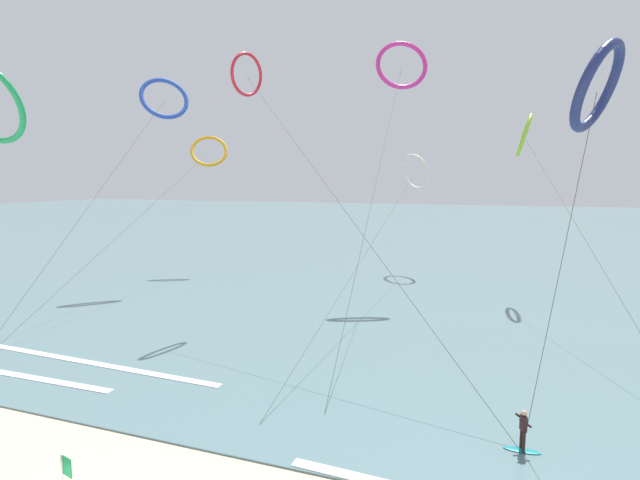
{
  "coord_description": "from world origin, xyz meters",
  "views": [
    {
      "loc": [
        10.67,
        -8.47,
        10.72
      ],
      "look_at": [
        0.0,
        21.8,
        6.69
      ],
      "focal_mm": 26.86,
      "sensor_mm": 36.0,
      "label": 1
    }
  ],
  "objects_px": {
    "kite_cobalt": "(164,98)",
    "kite_ivory": "(415,172)",
    "surfer_teal": "(523,433)",
    "kite_magenta": "(402,65)",
    "kite_lime": "(524,135)",
    "kite_navy": "(597,87)",
    "kite_amber": "(209,151)",
    "kite_crimson": "(247,75)"
  },
  "relations": [
    {
      "from": "kite_cobalt",
      "to": "kite_ivory",
      "type": "bearing_deg",
      "value": -14.94
    },
    {
      "from": "surfer_teal",
      "to": "kite_magenta",
      "type": "relative_size",
      "value": 0.06
    },
    {
      "from": "kite_magenta",
      "to": "kite_lime",
      "type": "xyz_separation_m",
      "value": [
        11.02,
        1.71,
        -6.59
      ]
    },
    {
      "from": "kite_navy",
      "to": "surfer_teal",
      "type": "bearing_deg",
      "value": -23.65
    },
    {
      "from": "kite_ivory",
      "to": "kite_navy",
      "type": "relative_size",
      "value": 2.58
    },
    {
      "from": "kite_amber",
      "to": "kite_lime",
      "type": "bearing_deg",
      "value": -31.61
    },
    {
      "from": "kite_ivory",
      "to": "kite_navy",
      "type": "bearing_deg",
      "value": 147.16
    },
    {
      "from": "kite_amber",
      "to": "surfer_teal",
      "type": "bearing_deg",
      "value": -71.29
    },
    {
      "from": "kite_amber",
      "to": "kite_cobalt",
      "type": "bearing_deg",
      "value": -119.01
    },
    {
      "from": "surfer_teal",
      "to": "kite_lime",
      "type": "height_order",
      "value": "kite_lime"
    },
    {
      "from": "surfer_teal",
      "to": "kite_ivory",
      "type": "height_order",
      "value": "kite_ivory"
    },
    {
      "from": "kite_crimson",
      "to": "kite_cobalt",
      "type": "bearing_deg",
      "value": -101.58
    },
    {
      "from": "kite_crimson",
      "to": "surfer_teal",
      "type": "bearing_deg",
      "value": 70.62
    },
    {
      "from": "kite_navy",
      "to": "kite_lime",
      "type": "xyz_separation_m",
      "value": [
        -0.91,
        26.67,
        0.54
      ]
    },
    {
      "from": "surfer_teal",
      "to": "kite_navy",
      "type": "bearing_deg",
      "value": 115.79
    },
    {
      "from": "kite_cobalt",
      "to": "kite_lime",
      "type": "bearing_deg",
      "value": -37.22
    },
    {
      "from": "surfer_teal",
      "to": "kite_cobalt",
      "type": "distance_m",
      "value": 43.77
    },
    {
      "from": "kite_crimson",
      "to": "kite_lime",
      "type": "distance_m",
      "value": 25.28
    },
    {
      "from": "surfer_teal",
      "to": "kite_crimson",
      "type": "relative_size",
      "value": 0.08
    },
    {
      "from": "kite_ivory",
      "to": "kite_navy",
      "type": "xyz_separation_m",
      "value": [
        11.94,
        -35.26,
        2.6
      ]
    },
    {
      "from": "kite_magenta",
      "to": "kite_cobalt",
      "type": "distance_m",
      "value": 23.76
    },
    {
      "from": "kite_cobalt",
      "to": "kite_amber",
      "type": "bearing_deg",
      "value": 42.21
    },
    {
      "from": "kite_ivory",
      "to": "kite_crimson",
      "type": "relative_size",
      "value": 2.01
    },
    {
      "from": "kite_magenta",
      "to": "kite_cobalt",
      "type": "relative_size",
      "value": 1.21
    },
    {
      "from": "kite_navy",
      "to": "kite_cobalt",
      "type": "bearing_deg",
      "value": -96.07
    },
    {
      "from": "surfer_teal",
      "to": "kite_magenta",
      "type": "bearing_deg",
      "value": -176.33
    },
    {
      "from": "kite_crimson",
      "to": "kite_cobalt",
      "type": "distance_m",
      "value": 15.33
    },
    {
      "from": "kite_magenta",
      "to": "kite_lime",
      "type": "bearing_deg",
      "value": -12.77
    },
    {
      "from": "surfer_teal",
      "to": "kite_amber",
      "type": "distance_m",
      "value": 46.69
    },
    {
      "from": "kite_crimson",
      "to": "kite_navy",
      "type": "bearing_deg",
      "value": 76.89
    },
    {
      "from": "kite_cobalt",
      "to": "kite_lime",
      "type": "xyz_separation_m",
      "value": [
        34.21,
        6.28,
        -4.14
      ]
    },
    {
      "from": "kite_ivory",
      "to": "kite_amber",
      "type": "bearing_deg",
      "value": 55.13
    },
    {
      "from": "kite_crimson",
      "to": "kite_magenta",
      "type": "relative_size",
      "value": 0.72
    },
    {
      "from": "kite_cobalt",
      "to": "kite_amber",
      "type": "relative_size",
      "value": 0.74
    },
    {
      "from": "kite_ivory",
      "to": "kite_magenta",
      "type": "distance_m",
      "value": 14.17
    },
    {
      "from": "kite_lime",
      "to": "kite_crimson",
      "type": "bearing_deg",
      "value": -55.46
    },
    {
      "from": "kite_magenta",
      "to": "kite_cobalt",
      "type": "height_order",
      "value": "kite_magenta"
    },
    {
      "from": "surfer_teal",
      "to": "kite_navy",
      "type": "relative_size",
      "value": 0.11
    },
    {
      "from": "kite_ivory",
      "to": "kite_crimson",
      "type": "height_order",
      "value": "kite_crimson"
    },
    {
      "from": "kite_magenta",
      "to": "kite_lime",
      "type": "distance_m",
      "value": 12.96
    },
    {
      "from": "kite_crimson",
      "to": "kite_lime",
      "type": "height_order",
      "value": "kite_crimson"
    },
    {
      "from": "kite_magenta",
      "to": "kite_navy",
      "type": "distance_m",
      "value": 28.58
    }
  ]
}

